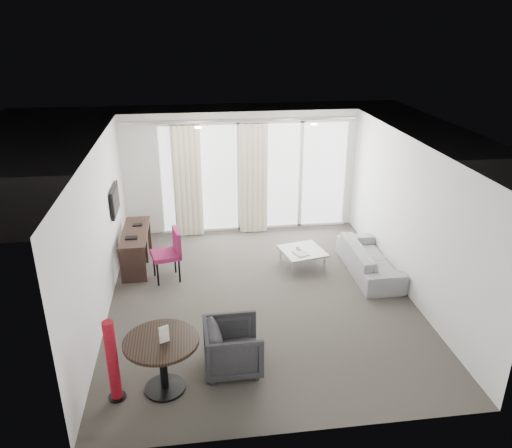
{
  "coord_description": "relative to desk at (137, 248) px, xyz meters",
  "views": [
    {
      "loc": [
        -1.05,
        -7.25,
        4.42
      ],
      "look_at": [
        0.0,
        0.6,
        1.1
      ],
      "focal_mm": 35.0,
      "sensor_mm": 36.0,
      "label": 1
    }
  ],
  "objects": [
    {
      "name": "curtain_track",
      "position": [
        2.16,
        1.32,
        2.1
      ],
      "size": [
        4.8,
        0.04,
        0.04
      ],
      "primitive_type": null,
      "color": "#B2B2B7",
      "rests_on": "ceiling"
    },
    {
      "name": "rattan_chair_a",
      "position": [
        2.57,
        2.51,
        0.1
      ],
      "size": [
        0.61,
        0.61,
        0.89
      ],
      "primitive_type": null,
      "rotation": [
        0.0,
        0.0,
        0.01
      ],
      "color": "#523B21",
      "rests_on": "terrace_slab"
    },
    {
      "name": "desk_chair",
      "position": [
        0.58,
        -0.64,
        0.12
      ],
      "size": [
        0.61,
        0.58,
        0.94
      ],
      "primitive_type": null,
      "rotation": [
        0.0,
        0.0,
        0.22
      ],
      "color": "#871B4A",
      "rests_on": "floor"
    },
    {
      "name": "curtain_right",
      "position": [
        2.41,
        1.32,
        0.85
      ],
      "size": [
        0.6,
        0.2,
        2.38
      ],
      "primitive_type": null,
      "color": "beige",
      "rests_on": "ground"
    },
    {
      "name": "terrace_slab",
      "position": [
        2.46,
        3.0,
        -0.41
      ],
      "size": [
        5.6,
        3.0,
        0.12
      ],
      "primitive_type": "cube",
      "color": "#4D4D50",
      "rests_on": "ground"
    },
    {
      "name": "sofa",
      "position": [
        4.28,
        -0.88,
        -0.08
      ],
      "size": [
        0.73,
        1.86,
        0.54
      ],
      "primitive_type": "imported",
      "rotation": [
        0.0,
        0.0,
        1.57
      ],
      "color": "gray",
      "rests_on": "floor"
    },
    {
      "name": "menu_card",
      "position": [
        0.68,
        -3.61,
        0.37
      ],
      "size": [
        0.12,
        0.07,
        0.22
      ],
      "primitive_type": null,
      "rotation": [
        0.0,
        0.0,
        0.41
      ],
      "color": "white",
      "rests_on": "round_table"
    },
    {
      "name": "round_table",
      "position": [
        0.63,
        -3.56,
        0.03
      ],
      "size": [
        0.97,
        0.97,
        0.75
      ],
      "primitive_type": null,
      "rotation": [
        0.0,
        0.0,
        0.04
      ],
      "color": "black",
      "rests_on": "floor"
    },
    {
      "name": "window_panel",
      "position": [
        2.46,
        1.48,
        0.85
      ],
      "size": [
        4.0,
        0.02,
        2.38
      ],
      "primitive_type": null,
      "color": "white",
      "rests_on": "ground"
    },
    {
      "name": "wall_right",
      "position": [
        4.66,
        -1.5,
        0.95
      ],
      "size": [
        0.0,
        6.0,
        2.6
      ],
      "primitive_type": "cube",
      "color": "silver",
      "rests_on": "ground"
    },
    {
      "name": "downlight_b",
      "position": [
        3.36,
        0.1,
        2.24
      ],
      "size": [
        0.12,
        0.12,
        0.02
      ],
      "primitive_type": "cylinder",
      "color": "#FFE0B2",
      "rests_on": "ceiling"
    },
    {
      "name": "ceiling",
      "position": [
        2.16,
        -1.5,
        2.25
      ],
      "size": [
        5.0,
        6.0,
        0.0
      ],
      "primitive_type": "cube",
      "color": "white",
      "rests_on": "ground"
    },
    {
      "name": "downlight_a",
      "position": [
        1.26,
        0.1,
        2.24
      ],
      "size": [
        0.12,
        0.12,
        0.02
      ],
      "primitive_type": "cylinder",
      "color": "#FFE0B2",
      "rests_on": "ceiling"
    },
    {
      "name": "tv",
      "position": [
        -0.29,
        -0.05,
        1.0
      ],
      "size": [
        0.05,
        0.8,
        0.5
      ],
      "primitive_type": null,
      "color": "black",
      "rests_on": "wall_left"
    },
    {
      "name": "desk",
      "position": [
        0.0,
        0.0,
        0.0
      ],
      "size": [
        0.47,
        1.49,
        0.7
      ],
      "primitive_type": null,
      "color": "black",
      "rests_on": "floor"
    },
    {
      "name": "floor",
      "position": [
        2.16,
        -1.5,
        -0.35
      ],
      "size": [
        5.0,
        6.0,
        0.0
      ],
      "primitive_type": "cube",
      "color": "#3D3933",
      "rests_on": "ground"
    },
    {
      "name": "coffee_table",
      "position": [
        3.1,
        -0.48,
        -0.18
      ],
      "size": [
        0.9,
        0.9,
        0.34
      ],
      "primitive_type": null,
      "rotation": [
        0.0,
        0.0,
        0.22
      ],
      "color": "gray",
      "rests_on": "floor"
    },
    {
      "name": "balustrade",
      "position": [
        2.46,
        4.45,
        0.15
      ],
      "size": [
        5.5,
        0.06,
        1.05
      ],
      "primitive_type": null,
      "color": "#B2B2B7",
      "rests_on": "terrace_slab"
    },
    {
      "name": "red_lamp",
      "position": [
        0.04,
        -3.64,
        0.21
      ],
      "size": [
        0.29,
        0.29,
        1.11
      ],
      "primitive_type": "cylinder",
      "rotation": [
        0.0,
        0.0,
        -0.4
      ],
      "color": "maroon",
      "rests_on": "floor"
    },
    {
      "name": "window_frame",
      "position": [
        2.46,
        1.47,
        0.85
      ],
      "size": [
        4.1,
        0.06,
        2.44
      ],
      "primitive_type": null,
      "color": "white",
      "rests_on": "ground"
    },
    {
      "name": "remote",
      "position": [
        3.04,
        -0.44,
        0.01
      ],
      "size": [
        0.06,
        0.15,
        0.02
      ],
      "primitive_type": null,
      "rotation": [
        0.0,
        0.0,
        0.08
      ],
      "color": "black",
      "rests_on": "coffee_table"
    },
    {
      "name": "wall_front",
      "position": [
        2.16,
        -4.5,
        0.95
      ],
      "size": [
        5.0,
        0.0,
        2.6
      ],
      "primitive_type": "cube",
      "color": "silver",
      "rests_on": "ground"
    },
    {
      "name": "tub_armchair",
      "position": [
        1.54,
        -3.28,
        -0.01
      ],
      "size": [
        0.77,
        0.75,
        0.69
      ],
      "primitive_type": "imported",
      "rotation": [
        0.0,
        0.0,
        1.59
      ],
      "color": "#27272A",
      "rests_on": "floor"
    },
    {
      "name": "rattan_chair_b",
      "position": [
        4.46,
        3.67,
        0.05
      ],
      "size": [
        0.73,
        0.73,
        0.81
      ],
      "primitive_type": null,
      "rotation": [
        0.0,
        0.0,
        0.42
      ],
      "color": "#523B21",
      "rests_on": "terrace_slab"
    },
    {
      "name": "curtain_left",
      "position": [
        1.01,
        1.32,
        0.85
      ],
      "size": [
        0.6,
        0.2,
        2.38
      ],
      "primitive_type": null,
      "color": "beige",
      "rests_on": "ground"
    },
    {
      "name": "wall_left",
      "position": [
        -0.34,
        -1.5,
        0.95
      ],
      "size": [
        0.0,
        6.0,
        2.6
      ],
      "primitive_type": "cube",
      "color": "silver",
      "rests_on": "ground"
    },
    {
      "name": "rattan_table",
      "position": [
        3.53,
        2.16,
        -0.11
      ],
      "size": [
        0.63,
        0.63,
        0.48
      ],
      "primitive_type": null,
      "rotation": [
        0.0,
        0.0,
        -0.38
      ],
      "color": "#523B21",
      "rests_on": "terrace_slab"
    },
    {
      "name": "magazine",
      "position": [
        3.04,
        -0.62,
        0.01
      ],
      "size": [
        0.28,
        0.32,
        0.02
      ],
      "primitive_type": null,
      "rotation": [
        0.0,
        0.0,
        0.33
      ],
      "color": "gray",
      "rests_on": "coffee_table"
    }
  ]
}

